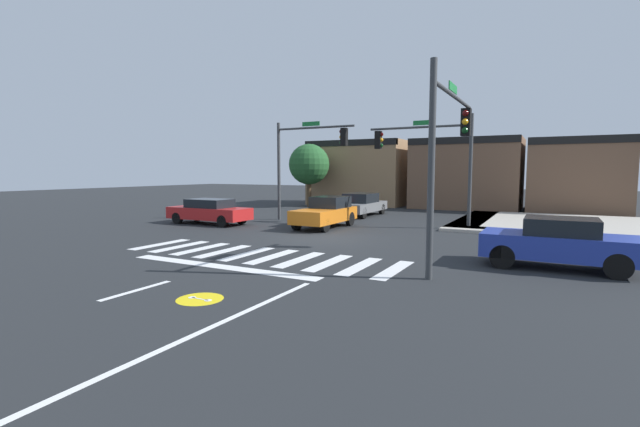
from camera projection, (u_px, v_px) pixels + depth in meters
name	position (u px, v px, depth m)	size (l,w,h in m)	color
ground_plane	(321.00, 238.00, 18.86)	(120.00, 120.00, 0.00)	#232628
crosswalk_near	(260.00, 255.00, 14.90)	(9.95, 2.73, 0.01)	silver
lane_markings	(93.00, 322.00, 8.28)	(6.80, 18.75, 0.01)	white
bike_detector_marking	(200.00, 299.00, 9.80)	(1.05, 1.05, 0.01)	yellow
curb_corner_northeast	(546.00, 224.00, 23.15)	(10.00, 10.60, 0.15)	#B2AA9E
storefront_row	(452.00, 174.00, 34.36)	(23.24, 5.90, 5.38)	#93704C
traffic_signal_northeast	(428.00, 151.00, 22.41)	(5.33, 0.32, 5.65)	#383A3D
traffic_signal_southeast	(449.00, 136.00, 13.07)	(0.32, 5.45, 5.70)	#383A3D
traffic_signal_northwest	(306.00, 152.00, 24.69)	(4.88, 0.32, 5.64)	#383A3D
car_orange	(326.00, 212.00, 22.20)	(1.75, 4.23, 1.55)	orange
car_red	(209.00, 211.00, 23.69)	(4.65, 1.73, 1.36)	red
car_gray	(361.00, 204.00, 28.00)	(1.87, 4.75, 1.45)	slate
car_blue	(558.00, 243.00, 12.83)	(4.16, 1.80, 1.50)	#23389E
roadside_tree	(309.00, 164.00, 34.81)	(3.22, 3.22, 5.01)	#4C3823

